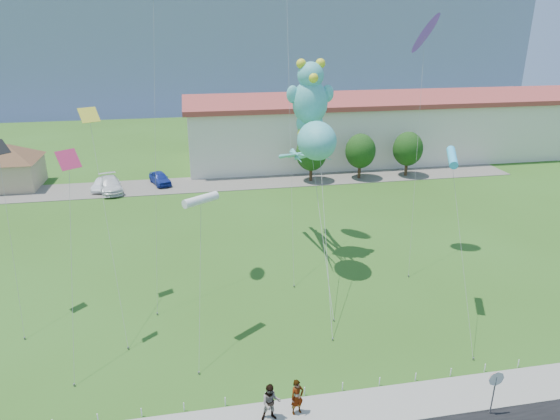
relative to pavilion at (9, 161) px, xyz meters
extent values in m
plane|color=#2E5417|center=(24.00, -38.00, -3.02)|extent=(160.00, 160.00, 0.00)
cube|color=gray|center=(24.00, -40.75, -2.97)|extent=(80.00, 2.50, 0.10)
cube|color=#59544C|center=(24.00, -3.00, -2.99)|extent=(70.00, 6.00, 0.06)
cube|color=#7586A2|center=(24.00, 82.00, 9.48)|extent=(160.00, 50.00, 25.00)
cube|color=tan|center=(0.00, 0.00, -1.42)|extent=(6.00, 6.00, 3.20)
pyramid|color=brown|center=(0.00, 0.00, 1.08)|extent=(9.20, 9.20, 1.80)
cube|color=beige|center=(50.00, 6.00, 0.78)|extent=(60.00, 14.00, 7.60)
cube|color=#973631|center=(50.00, 6.00, 4.88)|extent=(61.00, 15.00, 0.60)
cylinder|color=slate|center=(33.50, -42.20, -1.92)|extent=(0.07, 0.07, 2.20)
cylinder|color=red|center=(33.50, -42.20, -0.92)|extent=(0.76, 0.04, 0.76)
cylinder|color=white|center=(33.50, -42.22, -0.92)|extent=(0.80, 0.02, 0.80)
cylinder|color=white|center=(15.00, -39.30, -2.77)|extent=(0.05, 0.05, 0.50)
cylinder|color=white|center=(17.00, -39.30, -2.77)|extent=(0.05, 0.05, 0.50)
cylinder|color=white|center=(19.00, -39.30, -2.77)|extent=(0.05, 0.05, 0.50)
cylinder|color=white|center=(21.00, -39.30, -2.77)|extent=(0.05, 0.05, 0.50)
cylinder|color=white|center=(23.00, -39.30, -2.77)|extent=(0.05, 0.05, 0.50)
cylinder|color=white|center=(25.00, -39.30, -2.77)|extent=(0.05, 0.05, 0.50)
cylinder|color=white|center=(27.00, -39.30, -2.77)|extent=(0.05, 0.05, 0.50)
cylinder|color=white|center=(29.00, -39.30, -2.77)|extent=(0.05, 0.05, 0.50)
cylinder|color=white|center=(31.00, -39.30, -2.77)|extent=(0.05, 0.05, 0.50)
cylinder|color=white|center=(33.00, -39.30, -2.77)|extent=(0.05, 0.05, 0.50)
cylinder|color=white|center=(35.00, -39.30, -2.77)|extent=(0.05, 0.05, 0.50)
cylinder|color=white|center=(37.00, -39.30, -2.77)|extent=(0.05, 0.05, 0.50)
cylinder|color=#3F2B19|center=(34.00, -4.00, -1.92)|extent=(0.36, 0.36, 2.20)
ellipsoid|color=#14380F|center=(34.00, -4.00, 0.38)|extent=(3.60, 3.60, 4.14)
cylinder|color=#3F2B19|center=(40.00, -4.00, -1.92)|extent=(0.36, 0.36, 2.20)
ellipsoid|color=#14380F|center=(40.00, -4.00, 0.38)|extent=(3.60, 3.60, 4.14)
cylinder|color=#3F2B19|center=(46.00, -4.00, -1.92)|extent=(0.36, 0.36, 2.20)
ellipsoid|color=#14380F|center=(46.00, -4.00, 0.38)|extent=(3.60, 3.60, 4.14)
imported|color=gray|center=(24.35, -40.50, -2.00)|extent=(0.78, 0.62, 1.86)
imported|color=gray|center=(23.05, -40.68, -1.96)|extent=(0.97, 0.77, 1.94)
imported|color=silver|center=(10.24, -3.04, -2.33)|extent=(2.18, 4.04, 1.26)
imported|color=silver|center=(11.18, -3.82, -2.18)|extent=(3.43, 5.77, 1.57)
imported|color=navy|center=(16.48, -2.11, -2.25)|extent=(3.00, 4.50, 1.42)
ellipsoid|color=teal|center=(28.79, -26.08, 7.00)|extent=(2.69, 3.50, 2.69)
sphere|color=white|center=(28.31, -27.14, 7.29)|extent=(0.42, 0.42, 0.42)
sphere|color=white|center=(29.27, -27.14, 7.29)|extent=(0.42, 0.42, 0.42)
cylinder|color=slate|center=(27.70, -35.08, -2.94)|extent=(0.10, 0.10, 0.16)
cylinder|color=gray|center=(28.25, -31.08, 1.67)|extent=(1.11, 8.02, 9.08)
ellipsoid|color=teal|center=(29.05, -22.86, 9.15)|extent=(2.65, 2.25, 3.31)
sphere|color=teal|center=(29.05, -22.86, 11.09)|extent=(1.93, 1.93, 1.93)
sphere|color=yellow|center=(28.34, -22.86, 11.90)|extent=(0.71, 0.71, 0.71)
sphere|color=yellow|center=(29.76, -22.86, 11.90)|extent=(0.71, 0.71, 0.71)
sphere|color=yellow|center=(29.05, -23.68, 10.99)|extent=(0.71, 0.71, 0.71)
ellipsoid|color=teal|center=(27.73, -22.86, 9.76)|extent=(0.92, 0.65, 1.28)
ellipsoid|color=teal|center=(30.37, -22.86, 9.76)|extent=(0.92, 0.65, 1.28)
ellipsoid|color=teal|center=(28.44, -22.86, 7.63)|extent=(0.81, 0.71, 1.32)
ellipsoid|color=teal|center=(29.66, -22.86, 7.63)|extent=(0.81, 0.71, 1.32)
sphere|color=yellow|center=(28.44, -23.07, 6.91)|extent=(0.71, 0.71, 0.71)
sphere|color=yellow|center=(29.66, -23.07, 6.91)|extent=(0.71, 0.71, 0.71)
cylinder|color=slate|center=(28.35, -33.13, -2.94)|extent=(0.10, 0.10, 0.16)
cylinder|color=gray|center=(28.70, -27.99, 1.92)|extent=(0.73, 10.28, 9.59)
cylinder|color=slate|center=(26.78, -28.44, -2.94)|extent=(0.10, 0.10, 0.16)
cylinder|color=gray|center=(27.40, -23.63, 7.45)|extent=(1.28, 9.65, 20.63)
cylinder|color=slate|center=(17.34, -30.35, -2.94)|extent=(0.10, 0.10, 0.16)
cylinder|color=gray|center=(17.94, -27.56, 7.11)|extent=(1.24, 5.62, 19.96)
cube|color=gold|center=(14.15, -26.88, 9.38)|extent=(1.29, 1.29, 0.86)
cylinder|color=slate|center=(15.84, -33.74, -2.94)|extent=(0.10, 0.10, 0.16)
cylinder|color=gray|center=(15.00, -30.31, 3.16)|extent=(1.72, 6.88, 12.06)
cylinder|color=white|center=(20.50, -32.76, 5.51)|extent=(0.50, 2.25, 0.87)
cylinder|color=slate|center=(19.79, -36.70, -2.94)|extent=(0.10, 0.10, 0.16)
cylinder|color=gray|center=(20.15, -34.73, 1.22)|extent=(0.74, 3.97, 8.19)
cylinder|color=slate|center=(9.67, -31.63, -2.94)|extent=(0.10, 0.10, 0.16)
cylinder|color=gray|center=(9.33, -29.73, 2.37)|extent=(0.72, 3.81, 10.48)
cylinder|color=#35B8EF|center=(35.41, -32.59, 7.18)|extent=(0.50, 2.25, 0.87)
cylinder|color=slate|center=(34.94, -38.28, -2.94)|extent=(0.10, 0.10, 0.16)
cylinder|color=gray|center=(35.18, -35.44, 2.06)|extent=(0.49, 5.71, 9.85)
cube|color=#CF2E5C|center=(13.78, -32.06, 7.95)|extent=(1.29, 1.29, 0.86)
cylinder|color=slate|center=(13.39, -36.47, -2.94)|extent=(0.10, 0.10, 0.16)
cylinder|color=gray|center=(13.59, -34.27, 2.44)|extent=(0.42, 4.43, 10.62)
cone|color=purple|center=(37.35, -23.45, 13.97)|extent=(1.80, 1.33, 1.33)
cylinder|color=slate|center=(35.45, -28.50, -2.94)|extent=(0.10, 0.10, 0.16)
cylinder|color=gray|center=(36.40, -25.97, 5.45)|extent=(1.94, 5.09, 16.64)
camera|label=1|loc=(20.08, -59.05, 14.70)|focal=32.00mm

